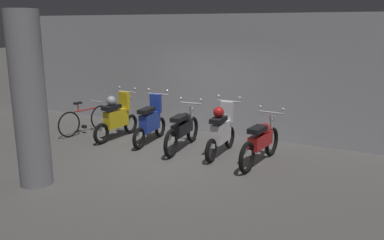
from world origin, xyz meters
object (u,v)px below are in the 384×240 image
bicycle (85,120)px  motorbike_slot_4 (261,141)px  motorbike_slot_1 (151,122)px  motorbike_slot_0 (117,117)px  motorbike_slot_2 (183,129)px  trash_bin (27,119)px  support_pillar (29,100)px  motorbike_slot_3 (221,130)px

bicycle → motorbike_slot_4: bearing=-1.4°
motorbike_slot_1 → bicycle: motorbike_slot_1 is taller
motorbike_slot_0 → motorbike_slot_2: bearing=-0.0°
motorbike_slot_1 → trash_bin: 3.56m
motorbike_slot_4 → bicycle: 4.99m
motorbike_slot_4 → bicycle: bearing=178.6°
motorbike_slot_4 → motorbike_slot_2: bearing=176.8°
motorbike_slot_2 → trash_bin: motorbike_slot_2 is taller
motorbike_slot_4 → support_pillar: 4.61m
bicycle → motorbike_slot_0: bearing=-0.4°
motorbike_slot_3 → motorbike_slot_4: size_ratio=0.86×
motorbike_slot_0 → support_pillar: bearing=-79.3°
support_pillar → motorbike_slot_1: bearing=83.4°
motorbike_slot_2 → support_pillar: 3.58m
motorbike_slot_0 → motorbike_slot_1: (0.97, 0.10, -0.04)m
support_pillar → trash_bin: bearing=142.0°
motorbike_slot_1 → motorbike_slot_4: bearing=-4.2°
motorbike_slot_0 → motorbike_slot_4: size_ratio=0.86×
motorbike_slot_1 → bicycle: bearing=-177.3°
motorbike_slot_0 → motorbike_slot_4: (3.90, -0.11, -0.08)m
motorbike_slot_4 → trash_bin: motorbike_slot_4 is taller
motorbike_slot_0 → support_pillar: size_ratio=0.53×
motorbike_slot_1 → motorbike_slot_3: size_ratio=1.00×
motorbike_slot_1 → motorbike_slot_2: size_ratio=0.86×
motorbike_slot_4 → motorbike_slot_0: bearing=178.4°
motorbike_slot_4 → bicycle: size_ratio=1.14×
motorbike_slot_0 → bicycle: motorbike_slot_0 is taller
motorbike_slot_2 → bicycle: (-3.04, 0.01, -0.13)m
motorbike_slot_0 → motorbike_slot_3: bearing=0.8°
motorbike_slot_1 → support_pillar: bearing=-96.6°
motorbike_slot_0 → motorbike_slot_2: size_ratio=0.86×
motorbike_slot_4 → support_pillar: support_pillar is taller
motorbike_slot_4 → bicycle: (-4.99, 0.12, -0.13)m
motorbike_slot_4 → trash_bin: bearing=-174.6°
motorbike_slot_1 → support_pillar: support_pillar is taller
motorbike_slot_0 → support_pillar: 3.34m
motorbike_slot_1 → bicycle: (-2.06, -0.10, -0.17)m
motorbike_slot_4 → trash_bin: 6.42m
trash_bin → motorbike_slot_4: bearing=5.4°
motorbike_slot_0 → motorbike_slot_3: (2.92, 0.04, 0.00)m
bicycle → trash_bin: bicycle is taller
trash_bin → motorbike_slot_2: bearing=9.2°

